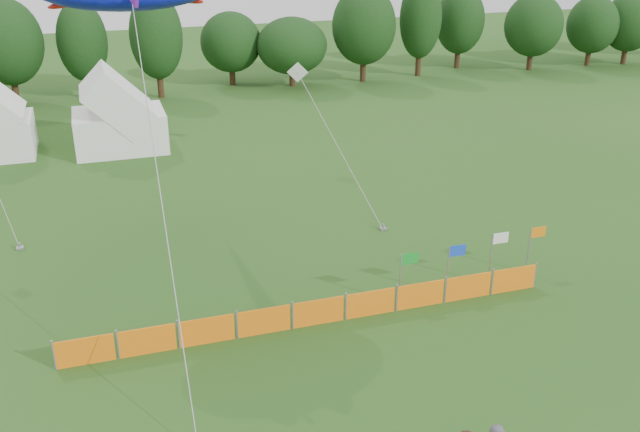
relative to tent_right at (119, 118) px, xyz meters
name	(u,v)px	position (x,y,z in m)	size (l,w,h in m)	color
treeline	(189,40)	(6.41, 13.62, 2.21)	(104.57, 8.78, 8.36)	#382314
tent_right	(119,118)	(0.00, 0.00, 0.00)	(5.53, 4.42, 3.90)	white
barrier_fence	(318,312)	(5.41, -23.19, -1.47)	(17.90, 0.06, 1.00)	orange
flag_row	(473,255)	(11.95, -22.42, -0.57)	(6.73, 0.76, 2.17)	gray
small_kite_white	(319,112)	(10.14, -8.60, 1.75)	(1.67, 11.19, 5.85)	silver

